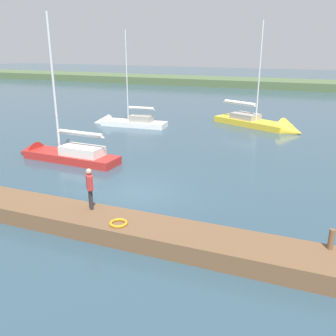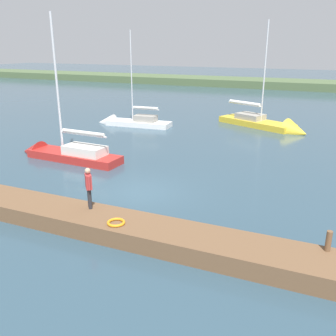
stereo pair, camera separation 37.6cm
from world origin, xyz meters
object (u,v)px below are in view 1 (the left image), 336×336
(mooring_post_near, at_px, (331,239))
(sailboat_far_left, at_px, (264,125))
(life_ring_buoy, at_px, (118,223))
(sailboat_mid_channel, at_px, (124,124))
(person_on_dock, at_px, (90,186))
(sailboat_far_right, at_px, (61,156))

(mooring_post_near, xyz_separation_m, sailboat_far_left, (4.94, -20.44, -0.78))
(life_ring_buoy, distance_m, sailboat_far_left, 21.57)
(sailboat_mid_channel, relative_size, person_on_dock, 5.26)
(life_ring_buoy, height_order, person_on_dock, person_on_dock)
(sailboat_far_right, bearing_deg, sailboat_far_left, -123.57)
(mooring_post_near, bearing_deg, sailboat_mid_channel, -45.74)
(mooring_post_near, height_order, life_ring_buoy, mooring_post_near)
(mooring_post_near, distance_m, sailboat_far_left, 21.05)
(sailboat_mid_channel, height_order, person_on_dock, sailboat_mid_channel)
(sailboat_mid_channel, relative_size, sailboat_far_left, 0.91)
(sailboat_mid_channel, bearing_deg, sailboat_far_right, 92.72)
(life_ring_buoy, relative_size, sailboat_far_left, 0.07)
(mooring_post_near, xyz_separation_m, life_ring_buoy, (7.00, 1.03, -0.29))
(sailboat_far_left, bearing_deg, mooring_post_near, -50.75)
(life_ring_buoy, xyz_separation_m, person_on_dock, (1.65, -0.80, 0.90))
(life_ring_buoy, height_order, sailboat_far_left, sailboat_far_left)
(sailboat_far_left, bearing_deg, sailboat_far_right, -100.83)
(sailboat_far_right, xyz_separation_m, person_on_dock, (-6.62, 6.70, 1.39))
(sailboat_mid_channel, bearing_deg, person_on_dock, 110.70)
(life_ring_buoy, bearing_deg, mooring_post_near, -171.66)
(mooring_post_near, bearing_deg, sailboat_far_left, -76.41)
(sailboat_far_right, distance_m, sailboat_far_left, 17.38)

